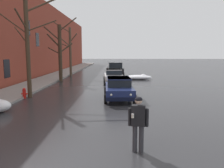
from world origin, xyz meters
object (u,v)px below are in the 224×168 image
object	(u,v)px
sedan_white_parked_kerbside_close	(114,76)
pedestrian_with_coffee	(138,120)
bare_tree_mid_block	(60,51)
suv_black_parked_kerbside_mid	(115,69)
fire_hydrant	(24,93)
sedan_darkblue_approaching_near_lane	(119,88)
bare_tree_second_along_sidewalk	(28,45)
bare_tree_far_down_block	(70,50)

from	to	relation	value
sedan_white_parked_kerbside_close	pedestrian_with_coffee	distance (m)	15.96
bare_tree_mid_block	pedestrian_with_coffee	world-z (taller)	bare_tree_mid_block
bare_tree_mid_block	suv_black_parked_kerbside_mid	xyz separation A→B (m)	(5.77, 5.35, -2.21)
pedestrian_with_coffee	fire_hydrant	size ratio (longest dim) A/B	2.48
sedan_white_parked_kerbside_close	fire_hydrant	size ratio (longest dim) A/B	5.61
sedan_darkblue_approaching_near_lane	pedestrian_with_coffee	bearing A→B (deg)	-86.32
bare_tree_second_along_sidewalk	sedan_white_parked_kerbside_close	xyz separation A→B (m)	(5.59, 7.30, -2.82)
sedan_darkblue_approaching_near_lane	pedestrian_with_coffee	distance (m)	8.30
sedan_darkblue_approaching_near_lane	sedan_white_parked_kerbside_close	size ratio (longest dim) A/B	1.10
pedestrian_with_coffee	sedan_white_parked_kerbside_close	bearing A→B (deg)	93.56
bare_tree_far_down_block	sedan_darkblue_approaching_near_lane	distance (m)	16.05
sedan_white_parked_kerbside_close	bare_tree_mid_block	bearing A→B (deg)	164.93
sedan_white_parked_kerbside_close	pedestrian_with_coffee	size ratio (longest dim) A/B	2.26
bare_tree_second_along_sidewalk	bare_tree_mid_block	world-z (taller)	bare_tree_second_along_sidewalk
pedestrian_with_coffee	bare_tree_far_down_block	bearing A→B (deg)	106.35
bare_tree_far_down_block	fire_hydrant	xyz separation A→B (m)	(-0.21, -14.53, -3.07)
suv_black_parked_kerbside_mid	fire_hydrant	distance (m)	15.69
suv_black_parked_kerbside_mid	fire_hydrant	xyz separation A→B (m)	(-6.01, -14.48, -0.63)
suv_black_parked_kerbside_mid	fire_hydrant	size ratio (longest dim) A/B	6.77
bare_tree_second_along_sidewalk	pedestrian_with_coffee	xyz separation A→B (m)	(6.58, -8.62, -2.54)
bare_tree_second_along_sidewalk	sedan_darkblue_approaching_near_lane	distance (m)	6.68
bare_tree_far_down_block	pedestrian_with_coffee	bearing A→B (deg)	-73.65
pedestrian_with_coffee	sedan_darkblue_approaching_near_lane	bearing A→B (deg)	93.68
sedan_darkblue_approaching_near_lane	fire_hydrant	size ratio (longest dim) A/B	6.19
bare_tree_far_down_block	sedan_darkblue_approaching_near_lane	world-z (taller)	bare_tree_far_down_block
sedan_white_parked_kerbside_close	fire_hydrant	xyz separation A→B (m)	(-5.92, -7.61, -0.39)
sedan_white_parked_kerbside_close	fire_hydrant	world-z (taller)	sedan_white_parked_kerbside_close
bare_tree_mid_block	sedan_white_parked_kerbside_close	size ratio (longest dim) A/B	1.67
sedan_darkblue_approaching_near_lane	suv_black_parked_kerbside_mid	world-z (taller)	suv_black_parked_kerbside_mid
bare_tree_mid_block	suv_black_parked_kerbside_mid	size ratio (longest dim) A/B	1.39
bare_tree_far_down_block	sedan_white_parked_kerbside_close	bearing A→B (deg)	-50.48
bare_tree_far_down_block	bare_tree_second_along_sidewalk	bearing A→B (deg)	-89.52
pedestrian_with_coffee	fire_hydrant	xyz separation A→B (m)	(-6.91, 8.32, -0.68)
suv_black_parked_kerbside_mid	bare_tree_second_along_sidewalk	bearing A→B (deg)	-111.84
suv_black_parked_kerbside_mid	fire_hydrant	bearing A→B (deg)	-112.54
fire_hydrant	sedan_darkblue_approaching_near_lane	bearing A→B (deg)	-0.37
sedan_white_parked_kerbside_close	sedan_darkblue_approaching_near_lane	bearing A→B (deg)	-86.56
pedestrian_with_coffee	fire_hydrant	bearing A→B (deg)	129.73
suv_black_parked_kerbside_mid	pedestrian_with_coffee	world-z (taller)	suv_black_parked_kerbside_mid
bare_tree_second_along_sidewalk	fire_hydrant	size ratio (longest dim) A/B	9.76
fire_hydrant	suv_black_parked_kerbside_mid	bearing A→B (deg)	67.46
fire_hydrant	bare_tree_far_down_block	bearing A→B (deg)	89.17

